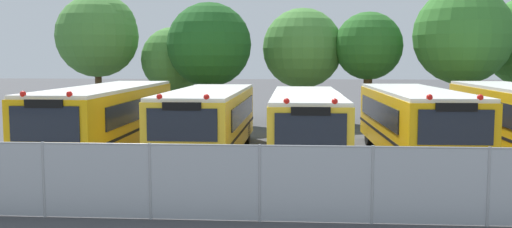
{
  "coord_description": "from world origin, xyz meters",
  "views": [
    {
      "loc": [
        -0.46,
        -20.52,
        3.63
      ],
      "look_at": [
        -1.94,
        0.0,
        1.6
      ],
      "focal_mm": 39.26,
      "sensor_mm": 36.0,
      "label": 1
    }
  ],
  "objects_px": {
    "tree_2": "(210,44)",
    "tree_4": "(369,46)",
    "tree_0": "(100,34)",
    "tree_3": "(301,48)",
    "school_bus_1": "(208,119)",
    "tree_1": "(172,60)",
    "school_bus_3": "(414,121)",
    "tree_5": "(459,36)",
    "traffic_cone": "(451,194)",
    "school_bus_2": "(306,122)",
    "school_bus_0": "(108,117)"
  },
  "relations": [
    {
      "from": "tree_0",
      "to": "tree_3",
      "type": "xyz_separation_m",
      "value": [
        11.23,
        1.22,
        -0.79
      ]
    },
    {
      "from": "school_bus_1",
      "to": "tree_4",
      "type": "relative_size",
      "value": 1.55
    },
    {
      "from": "tree_4",
      "to": "tree_5",
      "type": "height_order",
      "value": "tree_5"
    },
    {
      "from": "school_bus_0",
      "to": "tree_5",
      "type": "height_order",
      "value": "tree_5"
    },
    {
      "from": "tree_1",
      "to": "tree_2",
      "type": "distance_m",
      "value": 3.28
    },
    {
      "from": "school_bus_3",
      "to": "tree_2",
      "type": "xyz_separation_m",
      "value": [
        -8.96,
        9.65,
        3.05
      ]
    },
    {
      "from": "school_bus_0",
      "to": "tree_2",
      "type": "bearing_deg",
      "value": -105.03
    },
    {
      "from": "school_bus_3",
      "to": "tree_0",
      "type": "relative_size",
      "value": 1.4
    },
    {
      "from": "tree_0",
      "to": "tree_4",
      "type": "bearing_deg",
      "value": 1.0
    },
    {
      "from": "school_bus_3",
      "to": "school_bus_1",
      "type": "bearing_deg",
      "value": -1.89
    },
    {
      "from": "tree_2",
      "to": "tree_4",
      "type": "bearing_deg",
      "value": 5.58
    },
    {
      "from": "school_bus_0",
      "to": "tree_4",
      "type": "height_order",
      "value": "tree_4"
    },
    {
      "from": "school_bus_0",
      "to": "school_bus_3",
      "type": "bearing_deg",
      "value": 179.01
    },
    {
      "from": "school_bus_1",
      "to": "school_bus_3",
      "type": "xyz_separation_m",
      "value": [
        7.57,
        -0.07,
        0.02
      ]
    },
    {
      "from": "tree_2",
      "to": "traffic_cone",
      "type": "height_order",
      "value": "tree_2"
    },
    {
      "from": "school_bus_2",
      "to": "traffic_cone",
      "type": "relative_size",
      "value": 15.2
    },
    {
      "from": "school_bus_1",
      "to": "tree_3",
      "type": "height_order",
      "value": "tree_3"
    },
    {
      "from": "tree_0",
      "to": "tree_5",
      "type": "bearing_deg",
      "value": -1.9
    },
    {
      "from": "school_bus_0",
      "to": "tree_4",
      "type": "distance_m",
      "value": 15.46
    },
    {
      "from": "school_bus_0",
      "to": "traffic_cone",
      "type": "xyz_separation_m",
      "value": [
        10.95,
        -6.94,
        -1.11
      ]
    },
    {
      "from": "school_bus_2",
      "to": "tree_1",
      "type": "height_order",
      "value": "tree_1"
    },
    {
      "from": "school_bus_1",
      "to": "tree_3",
      "type": "distance_m",
      "value": 12.25
    },
    {
      "from": "tree_2",
      "to": "traffic_cone",
      "type": "relative_size",
      "value": 10.29
    },
    {
      "from": "tree_0",
      "to": "tree_2",
      "type": "xyz_separation_m",
      "value": [
        6.33,
        -0.58,
        -0.59
      ]
    },
    {
      "from": "tree_2",
      "to": "tree_5",
      "type": "xyz_separation_m",
      "value": [
        13.15,
        -0.07,
        0.38
      ]
    },
    {
      "from": "school_bus_2",
      "to": "school_bus_0",
      "type": "bearing_deg",
      "value": -2.85
    },
    {
      "from": "tree_0",
      "to": "tree_1",
      "type": "xyz_separation_m",
      "value": [
        3.81,
        1.33,
        -1.49
      ]
    },
    {
      "from": "school_bus_2",
      "to": "tree_0",
      "type": "xyz_separation_m",
      "value": [
        -11.36,
        10.45,
        3.7
      ]
    },
    {
      "from": "school_bus_1",
      "to": "tree_0",
      "type": "relative_size",
      "value": 1.34
    },
    {
      "from": "school_bus_2",
      "to": "tree_0",
      "type": "height_order",
      "value": "tree_0"
    },
    {
      "from": "tree_5",
      "to": "tree_0",
      "type": "bearing_deg",
      "value": 178.1
    },
    {
      "from": "school_bus_0",
      "to": "tree_0",
      "type": "relative_size",
      "value": 1.54
    },
    {
      "from": "school_bus_0",
      "to": "tree_5",
      "type": "distance_m",
      "value": 18.6
    },
    {
      "from": "school_bus_0",
      "to": "tree_1",
      "type": "relative_size",
      "value": 2.02
    },
    {
      "from": "school_bus_1",
      "to": "tree_5",
      "type": "xyz_separation_m",
      "value": [
        11.76,
        9.51,
        3.45
      ]
    },
    {
      "from": "school_bus_3",
      "to": "tree_0",
      "type": "height_order",
      "value": "tree_0"
    },
    {
      "from": "school_bus_1",
      "to": "tree_1",
      "type": "bearing_deg",
      "value": -70.83
    },
    {
      "from": "tree_3",
      "to": "tree_4",
      "type": "relative_size",
      "value": 1.05
    },
    {
      "from": "school_bus_1",
      "to": "tree_0",
      "type": "xyz_separation_m",
      "value": [
        -7.72,
        10.16,
        3.66
      ]
    },
    {
      "from": "school_bus_0",
      "to": "tree_4",
      "type": "xyz_separation_m",
      "value": [
        11.08,
        10.38,
        2.92
      ]
    },
    {
      "from": "tree_5",
      "to": "traffic_cone",
      "type": "distance_m",
      "value": 17.65
    },
    {
      "from": "school_bus_0",
      "to": "school_bus_2",
      "type": "height_order",
      "value": "school_bus_0"
    },
    {
      "from": "tree_2",
      "to": "tree_4",
      "type": "height_order",
      "value": "tree_2"
    },
    {
      "from": "tree_5",
      "to": "traffic_cone",
      "type": "xyz_separation_m",
      "value": [
        -4.69,
        -16.41,
        -4.5
      ]
    },
    {
      "from": "school_bus_2",
      "to": "school_bus_3",
      "type": "xyz_separation_m",
      "value": [
        3.92,
        0.21,
        0.06
      ]
    },
    {
      "from": "traffic_cone",
      "to": "tree_3",
      "type": "bearing_deg",
      "value": 101.04
    },
    {
      "from": "tree_2",
      "to": "tree_4",
      "type": "relative_size",
      "value": 1.08
    },
    {
      "from": "tree_1",
      "to": "tree_0",
      "type": "bearing_deg",
      "value": -160.76
    },
    {
      "from": "school_bus_0",
      "to": "school_bus_3",
      "type": "xyz_separation_m",
      "value": [
        11.44,
        -0.11,
        -0.03
      ]
    },
    {
      "from": "school_bus_3",
      "to": "tree_1",
      "type": "distance_m",
      "value": 16.43
    }
  ]
}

